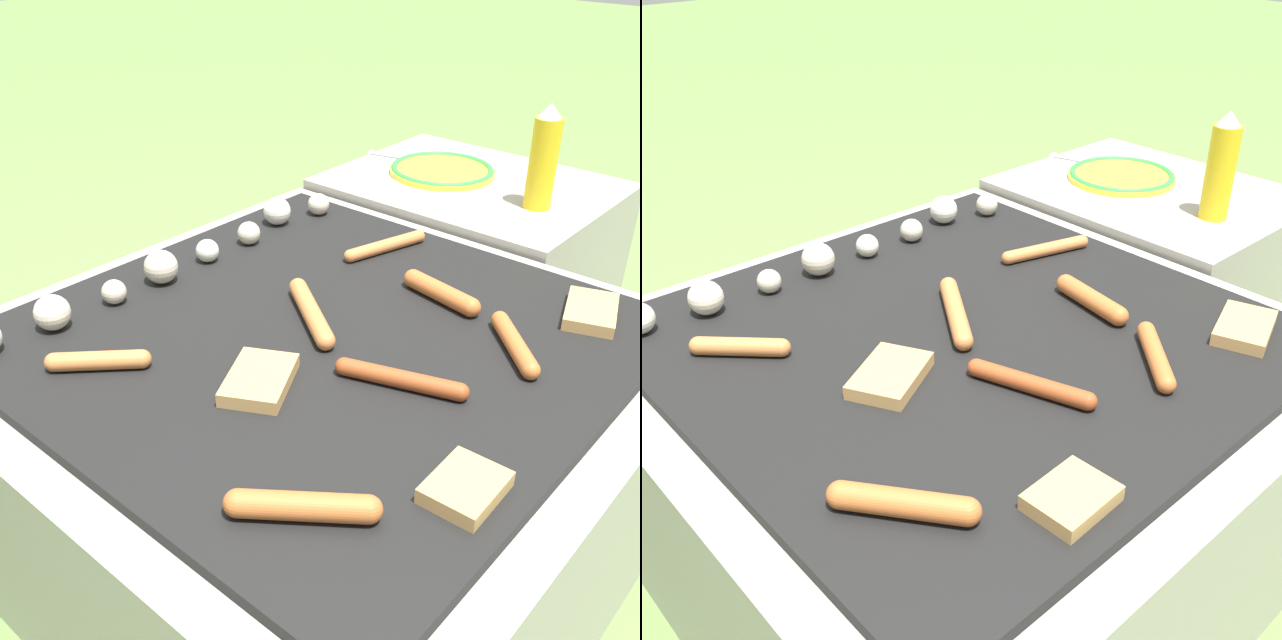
% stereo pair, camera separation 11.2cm
% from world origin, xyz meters
% --- Properties ---
extents(ground_plane, '(14.00, 14.00, 0.00)m').
position_xyz_m(ground_plane, '(0.00, 0.00, 0.00)').
color(ground_plane, '#608442').
extents(grill, '(0.95, 0.95, 0.41)m').
position_xyz_m(grill, '(0.00, 0.00, 0.20)').
color(grill, '#9E998E').
rests_on(grill, ground_plane).
extents(side_ledge, '(0.49, 0.61, 0.41)m').
position_xyz_m(side_ledge, '(0.73, 0.17, 0.20)').
color(side_ledge, '#9E998E').
rests_on(side_ledge, ground_plane).
extents(sausage_front_right, '(0.08, 0.18, 0.03)m').
position_xyz_m(sausage_front_right, '(-0.04, -0.18, 0.42)').
color(sausage_front_right, '#93421E').
rests_on(sausage_front_right, grill).
extents(sausage_back_right, '(0.12, 0.14, 0.03)m').
position_xyz_m(sausage_back_right, '(-0.30, -0.24, 0.42)').
color(sausage_back_right, '#B7602D').
rests_on(sausage_back_right, grill).
extents(sausage_front_center, '(0.11, 0.11, 0.03)m').
position_xyz_m(sausage_front_center, '(-0.28, 0.17, 0.42)').
color(sausage_front_center, '#C6753D').
rests_on(sausage_front_center, grill).
extents(sausage_mid_left, '(0.13, 0.17, 0.03)m').
position_xyz_m(sausage_mid_left, '(0.02, 0.03, 0.42)').
color(sausage_mid_left, '#C6753D').
rests_on(sausage_mid_left, grill).
extents(sausage_mid_right, '(0.12, 0.13, 0.03)m').
position_xyz_m(sausage_mid_right, '(0.14, -0.25, 0.42)').
color(sausage_mid_right, '#B7602D').
rests_on(sausage_mid_right, grill).
extents(sausage_back_center, '(0.05, 0.16, 0.03)m').
position_xyz_m(sausage_back_center, '(0.20, -0.08, 0.42)').
color(sausage_back_center, '#B7602D').
rests_on(sausage_back_center, grill).
extents(sausage_front_left, '(0.18, 0.07, 0.02)m').
position_xyz_m(sausage_front_left, '(0.30, 0.10, 0.42)').
color(sausage_front_left, '#C6753D').
rests_on(sausage_front_left, grill).
extents(bread_slice_left, '(0.14, 0.13, 0.02)m').
position_xyz_m(bread_slice_left, '(-0.16, -0.03, 0.42)').
color(bread_slice_left, tan).
rests_on(bread_slice_left, grill).
extents(bread_slice_center, '(0.10, 0.08, 0.02)m').
position_xyz_m(bread_slice_center, '(-0.16, -0.35, 0.42)').
color(bread_slice_center, tan).
rests_on(bread_slice_center, grill).
extents(bread_slice_right, '(0.14, 0.11, 0.02)m').
position_xyz_m(bread_slice_right, '(0.31, -0.29, 0.42)').
color(bread_slice_right, tan).
rests_on(bread_slice_right, grill).
extents(mushroom_row, '(0.76, 0.08, 0.06)m').
position_xyz_m(mushroom_row, '(-0.02, 0.32, 0.43)').
color(mushroom_row, silver).
rests_on(mushroom_row, grill).
extents(plate_colorful, '(0.24, 0.24, 0.02)m').
position_xyz_m(plate_colorful, '(0.73, 0.25, 0.42)').
color(plate_colorful, yellow).
rests_on(plate_colorful, side_ledge).
extents(condiment_bottle, '(0.06, 0.06, 0.22)m').
position_xyz_m(condiment_bottle, '(0.68, -0.01, 0.51)').
color(condiment_bottle, gold).
rests_on(condiment_bottle, side_ledge).
extents(fork_utensil, '(0.06, 0.18, 0.01)m').
position_xyz_m(fork_utensil, '(0.75, 0.40, 0.41)').
color(fork_utensil, silver).
rests_on(fork_utensil, side_ledge).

